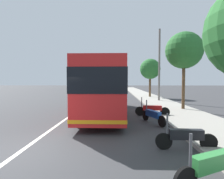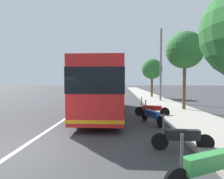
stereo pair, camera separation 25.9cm
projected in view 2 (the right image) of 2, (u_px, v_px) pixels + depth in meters
name	position (u px, v px, depth m)	size (l,w,h in m)	color
ground_plane	(13.00, 154.00, 5.60)	(220.00, 220.00, 0.00)	#38383A
sidewalk_curb	(170.00, 108.00, 15.18)	(110.00, 3.60, 0.14)	#9E998E
lane_divider_line	(82.00, 108.00, 15.57)	(110.00, 0.16, 0.01)	silver
coach_bus	(106.00, 86.00, 12.54)	(10.52, 2.62, 3.46)	red
motorcycle_angled	(207.00, 165.00, 3.83)	(1.10, 2.14, 1.25)	black
motorcycle_by_tree	(182.00, 137.00, 5.85)	(0.28, 2.03, 1.23)	black
motorcycle_nearest_curb	(152.00, 115.00, 9.62)	(2.08, 0.87, 1.24)	black
motorcycle_mid_row	(152.00, 109.00, 11.68)	(0.45, 2.24, 1.26)	black
car_oncoming	(117.00, 88.00, 45.85)	(4.33, 1.94, 1.47)	gold
car_behind_bus	(95.00, 89.00, 39.21)	(4.30, 1.84, 1.41)	gold
car_ahead_same_lane	(119.00, 87.00, 56.99)	(4.52, 2.09, 1.49)	#2D7238
roadside_tree_mid_block	(185.00, 50.00, 13.83)	(2.89, 2.89, 6.22)	brown
roadside_tree_far_block	(152.00, 69.00, 25.49)	(2.93, 2.93, 5.64)	brown
utility_pole	(161.00, 65.00, 20.35)	(0.23, 0.23, 8.39)	slate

